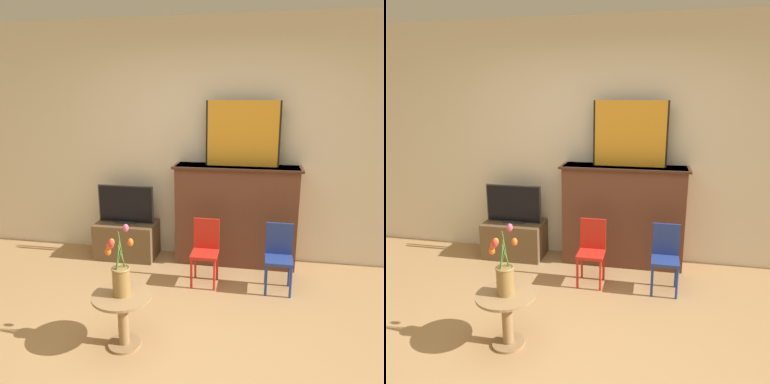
# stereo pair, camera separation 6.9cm
# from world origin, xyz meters

# --- Properties ---
(ground_plane) EXTENTS (14.00, 14.00, 0.00)m
(ground_plane) POSITION_xyz_m (0.00, 0.00, 0.00)
(ground_plane) COLOR #A87F51
(wall_back) EXTENTS (8.00, 0.06, 2.70)m
(wall_back) POSITION_xyz_m (0.00, 2.13, 1.35)
(wall_back) COLOR beige
(wall_back) RESTS_ON ground
(fireplace_mantel) EXTENTS (1.39, 0.37, 1.13)m
(fireplace_mantel) POSITION_xyz_m (0.23, 1.94, 0.58)
(fireplace_mantel) COLOR brown
(fireplace_mantel) RESTS_ON ground
(painting) EXTENTS (0.79, 0.03, 0.70)m
(painting) POSITION_xyz_m (0.28, 1.94, 1.48)
(painting) COLOR black
(painting) RESTS_ON fireplace_mantel
(tv_stand) EXTENTS (0.70, 0.42, 0.42)m
(tv_stand) POSITION_xyz_m (-1.04, 1.87, 0.21)
(tv_stand) COLOR brown
(tv_stand) RESTS_ON ground
(tv_monitor) EXTENTS (0.66, 0.12, 0.45)m
(tv_monitor) POSITION_xyz_m (-1.04, 1.88, 0.64)
(tv_monitor) COLOR #2D2D2D
(tv_monitor) RESTS_ON tv_stand
(chair_red) EXTENTS (0.26, 0.26, 0.66)m
(chair_red) POSITION_xyz_m (-0.03, 1.40, 0.38)
(chair_red) COLOR red
(chair_red) RESTS_ON ground
(chair_blue) EXTENTS (0.26, 0.26, 0.66)m
(chair_blue) POSITION_xyz_m (0.70, 1.39, 0.38)
(chair_blue) COLOR navy
(chair_blue) RESTS_ON ground
(side_table) EXTENTS (0.45, 0.45, 0.43)m
(side_table) POSITION_xyz_m (-0.48, 0.27, 0.29)
(side_table) COLOR #99754C
(side_table) RESTS_ON ground
(vase_tulips) EXTENTS (0.18, 0.19, 0.52)m
(vase_tulips) POSITION_xyz_m (-0.49, 0.27, 0.60)
(vase_tulips) COLOR olive
(vase_tulips) RESTS_ON side_table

